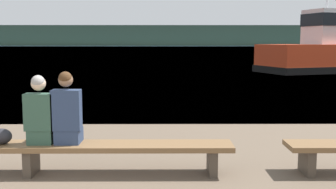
% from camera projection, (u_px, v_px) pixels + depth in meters
% --- Properties ---
extents(water_surface, '(240.00, 240.00, 0.00)m').
position_uv_depth(water_surface, '(159.00, 47.00, 129.05)').
color(water_surface, teal).
rests_on(water_surface, ground).
extents(far_shoreline, '(600.00, 12.00, 8.67)m').
position_uv_depth(far_shoreline, '(161.00, 36.00, 183.95)').
color(far_shoreline, '#2D3D2D').
rests_on(far_shoreline, ground).
extents(bench_main, '(5.97, 0.55, 0.46)m').
position_uv_depth(bench_main, '(31.00, 149.00, 6.22)').
color(bench_main, brown).
rests_on(bench_main, ground).
extents(person_left, '(0.41, 0.41, 1.02)m').
position_uv_depth(person_left, '(40.00, 115.00, 6.16)').
color(person_left, '#2D4C3D').
rests_on(person_left, bench_main).
extents(person_right, '(0.41, 0.41, 1.07)m').
position_uv_depth(person_right, '(67.00, 113.00, 6.16)').
color(person_right, navy).
rests_on(person_right, bench_main).
extents(shopping_bag, '(0.30, 0.24, 0.23)m').
position_uv_depth(shopping_bag, '(2.00, 136.00, 6.17)').
color(shopping_bag, '#232328').
rests_on(shopping_bag, bench_main).
extents(tugboat_red, '(8.91, 6.18, 6.84)m').
position_uv_depth(tugboat_red, '(324.00, 52.00, 27.03)').
color(tugboat_red, red).
rests_on(tugboat_red, water_surface).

